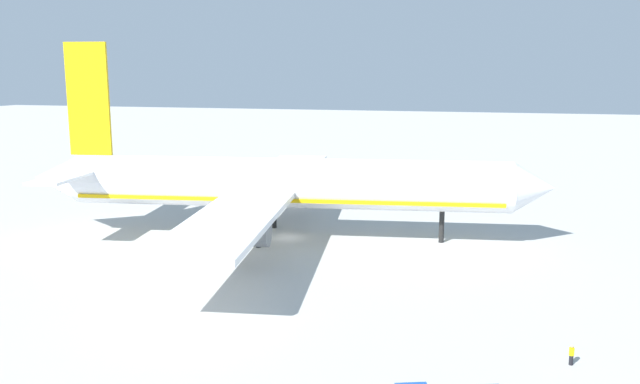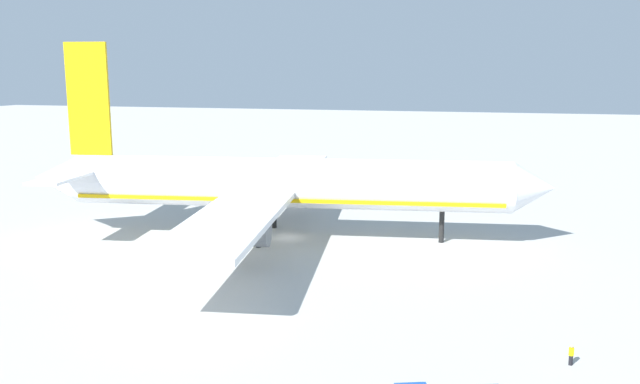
% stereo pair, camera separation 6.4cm
% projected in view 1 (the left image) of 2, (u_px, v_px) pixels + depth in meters
% --- Properties ---
extents(ground_plane, '(600.00, 600.00, 0.00)m').
position_uv_depth(ground_plane, '(288.00, 238.00, 89.60)').
color(ground_plane, '#B2B2AD').
extents(airliner, '(72.41, 70.21, 26.70)m').
position_uv_depth(airliner, '(278.00, 184.00, 88.32)').
color(airliner, white).
rests_on(airliner, ground).
extents(ground_worker_4, '(0.54, 0.54, 1.64)m').
position_uv_depth(ground_worker_4, '(571.00, 355.00, 50.49)').
color(ground_worker_4, black).
rests_on(ground_worker_4, ground).
extents(traffic_cone_0, '(0.36, 0.36, 0.55)m').
position_uv_depth(traffic_cone_0, '(200.00, 189.00, 125.34)').
color(traffic_cone_0, orange).
rests_on(traffic_cone_0, ground).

